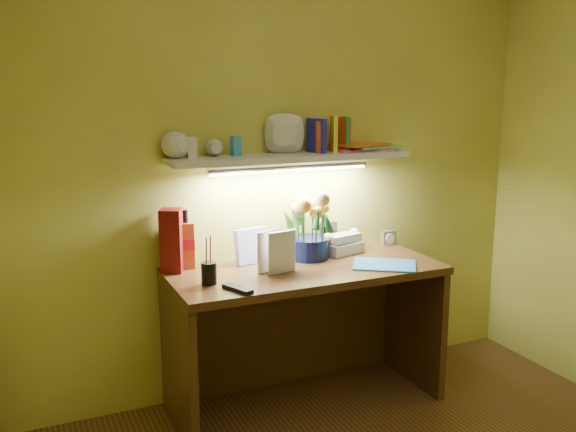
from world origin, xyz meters
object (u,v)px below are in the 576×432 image
(desk, at_px, (305,337))
(telephone, at_px, (341,242))
(desk_clock, at_px, (388,238))
(whisky_bottle, at_px, (185,239))
(flower_bouquet, at_px, (308,222))

(desk, bearing_deg, telephone, 31.17)
(desk_clock, bearing_deg, desk, -156.63)
(desk, xyz_separation_m, telephone, (0.31, 0.18, 0.44))
(desk, bearing_deg, whisky_bottle, 155.93)
(flower_bouquet, bearing_deg, whisky_bottle, 172.36)
(flower_bouquet, relative_size, desk_clock, 4.80)
(whisky_bottle, bearing_deg, telephone, -4.31)
(telephone, relative_size, desk_clock, 2.57)
(flower_bouquet, distance_m, telephone, 0.25)
(desk, xyz_separation_m, flower_bouquet, (0.09, 0.16, 0.57))
(desk, relative_size, flower_bouquet, 3.56)
(desk, xyz_separation_m, whisky_bottle, (-0.56, 0.25, 0.53))
(telephone, xyz_separation_m, desk_clock, (0.34, 0.05, -0.02))
(flower_bouquet, distance_m, whisky_bottle, 0.66)
(telephone, height_order, whisky_bottle, whisky_bottle)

